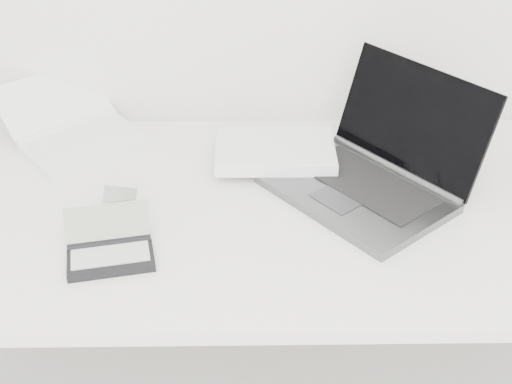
{
  "coord_description": "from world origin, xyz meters",
  "views": [
    {
      "loc": [
        -0.05,
        0.24,
        1.62
      ],
      "look_at": [
        -0.03,
        1.51,
        0.79
      ],
      "focal_mm": 50.0,
      "sensor_mm": 36.0,
      "label": 1
    }
  ],
  "objects_px": {
    "laptop_large": "(340,165)",
    "netbook_open_white": "(76,132)",
    "palmtop_charcoal": "(110,250)",
    "desk": "(269,222)"
  },
  "relations": [
    {
      "from": "laptop_large",
      "to": "netbook_open_white",
      "type": "xyz_separation_m",
      "value": [
        -0.65,
        0.2,
        -0.02
      ]
    },
    {
      "from": "netbook_open_white",
      "to": "palmtop_charcoal",
      "type": "distance_m",
      "value": 0.51
    },
    {
      "from": "desk",
      "to": "palmtop_charcoal",
      "type": "bearing_deg",
      "value": -150.45
    },
    {
      "from": "desk",
      "to": "laptop_large",
      "type": "xyz_separation_m",
      "value": [
        0.17,
        0.1,
        0.09
      ]
    },
    {
      "from": "netbook_open_white",
      "to": "palmtop_charcoal",
      "type": "xyz_separation_m",
      "value": [
        0.16,
        -0.48,
        -0.01
      ]
    },
    {
      "from": "netbook_open_white",
      "to": "laptop_large",
      "type": "bearing_deg",
      "value": -54.97
    },
    {
      "from": "netbook_open_white",
      "to": "palmtop_charcoal",
      "type": "relative_size",
      "value": 2.3
    },
    {
      "from": "desk",
      "to": "netbook_open_white",
      "type": "relative_size",
      "value": 3.59
    },
    {
      "from": "desk",
      "to": "palmtop_charcoal",
      "type": "xyz_separation_m",
      "value": [
        -0.32,
        -0.18,
        0.06
      ]
    },
    {
      "from": "netbook_open_white",
      "to": "palmtop_charcoal",
      "type": "height_order",
      "value": "netbook_open_white"
    }
  ]
}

